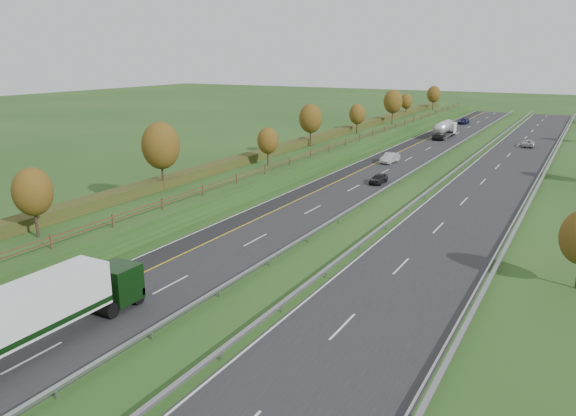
{
  "coord_description": "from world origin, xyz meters",
  "views": [
    {
      "loc": [
        27.76,
        -19.05,
        16.72
      ],
      "look_at": [
        2.3,
        27.42,
        2.2
      ],
      "focal_mm": 35.0,
      "sensor_mm": 36.0,
      "label": 1
    }
  ],
  "objects_px": {
    "box_lorry": "(24,316)",
    "car_dark_near": "(379,178)",
    "car_oncoming": "(528,143)",
    "car_small_far": "(464,121)",
    "car_silver_mid": "(390,158)",
    "road_tanker": "(445,129)"
  },
  "relations": [
    {
      "from": "box_lorry",
      "to": "car_dark_near",
      "type": "bearing_deg",
      "value": 87.2
    },
    {
      "from": "car_dark_near",
      "to": "car_oncoming",
      "type": "xyz_separation_m",
      "value": [
        13.97,
        42.95,
        -0.02
      ]
    },
    {
      "from": "road_tanker",
      "to": "car_oncoming",
      "type": "height_order",
      "value": "road_tanker"
    },
    {
      "from": "car_silver_mid",
      "to": "car_dark_near",
      "type": "bearing_deg",
      "value": -71.58
    },
    {
      "from": "box_lorry",
      "to": "car_small_far",
      "type": "distance_m",
      "value": 125.74
    },
    {
      "from": "car_dark_near",
      "to": "car_small_far",
      "type": "bearing_deg",
      "value": 93.97
    },
    {
      "from": "road_tanker",
      "to": "car_dark_near",
      "type": "distance_m",
      "value": 47.64
    },
    {
      "from": "car_dark_near",
      "to": "box_lorry",
      "type": "bearing_deg",
      "value": -92.23
    },
    {
      "from": "car_dark_near",
      "to": "car_silver_mid",
      "type": "height_order",
      "value": "car_silver_mid"
    },
    {
      "from": "box_lorry",
      "to": "car_silver_mid",
      "type": "height_order",
      "value": "box_lorry"
    },
    {
      "from": "car_oncoming",
      "to": "car_small_far",
      "type": "bearing_deg",
      "value": -62.17
    },
    {
      "from": "box_lorry",
      "to": "road_tanker",
      "type": "bearing_deg",
      "value": 90.15
    },
    {
      "from": "car_silver_mid",
      "to": "car_oncoming",
      "type": "xyz_separation_m",
      "value": [
        17.55,
        27.81,
        -0.12
      ]
    },
    {
      "from": "road_tanker",
      "to": "car_dark_near",
      "type": "height_order",
      "value": "road_tanker"
    },
    {
      "from": "car_small_far",
      "to": "car_oncoming",
      "type": "relative_size",
      "value": 1.01
    },
    {
      "from": "road_tanker",
      "to": "car_small_far",
      "type": "xyz_separation_m",
      "value": [
        -1.6,
        26.29,
        -1.14
      ]
    },
    {
      "from": "road_tanker",
      "to": "car_silver_mid",
      "type": "distance_m",
      "value": 32.44
    },
    {
      "from": "car_dark_near",
      "to": "car_oncoming",
      "type": "relative_size",
      "value": 0.84
    },
    {
      "from": "box_lorry",
      "to": "car_dark_near",
      "type": "relative_size",
      "value": 4.13
    },
    {
      "from": "car_small_far",
      "to": "car_silver_mid",
      "type": "bearing_deg",
      "value": -85.03
    },
    {
      "from": "car_oncoming",
      "to": "box_lorry",
      "type": "bearing_deg",
      "value": 77.23
    },
    {
      "from": "box_lorry",
      "to": "car_silver_mid",
      "type": "distance_m",
      "value": 67.04
    }
  ]
}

